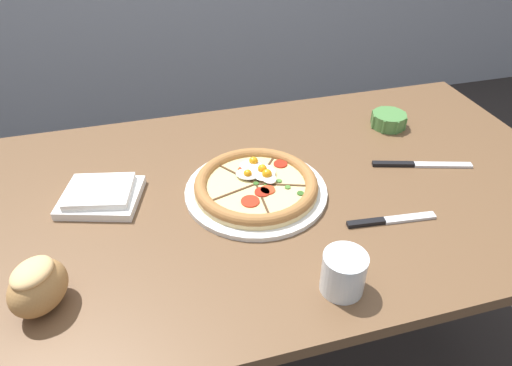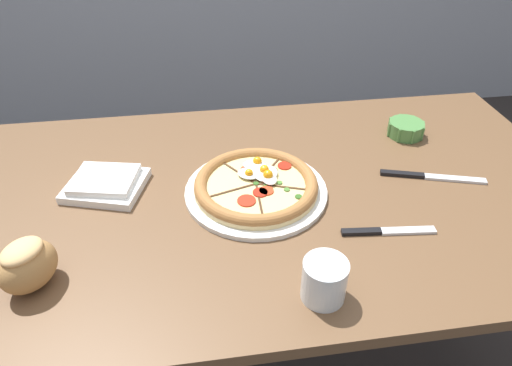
# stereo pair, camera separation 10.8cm
# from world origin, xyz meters

# --- Properties ---
(ground_plane) EXTENTS (12.00, 12.00, 0.00)m
(ground_plane) POSITION_xyz_m (0.00, 0.00, 0.00)
(ground_plane) COLOR #2D2826
(dining_table) EXTENTS (1.59, 0.87, 0.75)m
(dining_table) POSITION_xyz_m (0.00, 0.00, 0.66)
(dining_table) COLOR brown
(dining_table) RESTS_ON ground_plane
(pizza) EXTENTS (0.34, 0.34, 0.05)m
(pizza) POSITION_xyz_m (-0.01, -0.00, 0.77)
(pizza) COLOR white
(pizza) RESTS_ON dining_table
(ramekin_bowl) EXTENTS (0.11, 0.11, 0.04)m
(ramekin_bowl) POSITION_xyz_m (0.45, 0.20, 0.78)
(ramekin_bowl) COLOR #4C8442
(ramekin_bowl) RESTS_ON dining_table
(napkin_folded) EXTENTS (0.21, 0.20, 0.04)m
(napkin_folded) POSITION_xyz_m (-0.37, 0.06, 0.77)
(napkin_folded) COLOR white
(napkin_folded) RESTS_ON dining_table
(bread_piece_near) EXTENTS (0.14, 0.14, 0.10)m
(bread_piece_near) POSITION_xyz_m (-0.47, -0.22, 0.81)
(bread_piece_near) COLOR #B27F47
(bread_piece_near) RESTS_ON dining_table
(knife_main) EXTENTS (0.21, 0.04, 0.01)m
(knife_main) POSITION_xyz_m (0.25, -0.18, 0.76)
(knife_main) COLOR silver
(knife_main) RESTS_ON dining_table
(knife_spare) EXTENTS (0.25, 0.09, 0.01)m
(knife_spare) POSITION_xyz_m (0.43, -0.01, 0.76)
(knife_spare) COLOR silver
(knife_spare) RESTS_ON dining_table
(water_glass) EXTENTS (0.08, 0.08, 0.08)m
(water_glass) POSITION_xyz_m (0.06, -0.33, 0.79)
(water_glass) COLOR white
(water_glass) RESTS_ON dining_table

